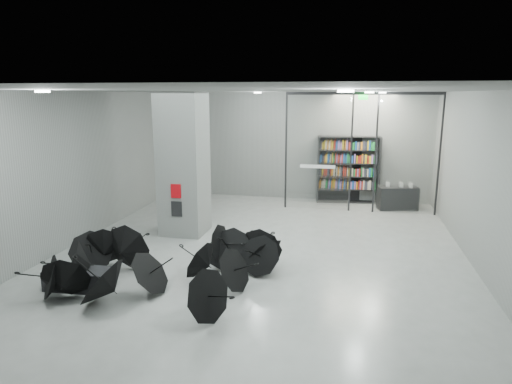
% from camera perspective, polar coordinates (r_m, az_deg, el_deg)
% --- Properties ---
extents(room, '(14.00, 14.02, 4.01)m').
position_cam_1_polar(room, '(10.06, -0.13, 6.18)').
color(room, gray).
rests_on(room, ground).
extents(column, '(1.20, 1.20, 4.00)m').
position_cam_1_polar(column, '(12.80, -9.22, 3.54)').
color(column, slate).
rests_on(column, ground).
extents(fire_cabinet, '(0.28, 0.04, 0.38)m').
position_cam_1_polar(fire_cabinet, '(12.35, -10.15, 0.12)').
color(fire_cabinet, '#A50A07').
rests_on(fire_cabinet, column).
extents(info_panel, '(0.30, 0.03, 0.42)m').
position_cam_1_polar(info_panel, '(12.46, -10.06, -2.13)').
color(info_panel, black).
rests_on(info_panel, column).
extents(exit_sign, '(0.30, 0.06, 0.15)m').
position_cam_1_polar(exit_sign, '(15.08, 13.47, 11.62)').
color(exit_sign, '#0CE533').
rests_on(exit_sign, room).
extents(glass_partition, '(5.06, 0.08, 4.00)m').
position_cam_1_polar(glass_partition, '(15.38, 13.12, 5.52)').
color(glass_partition, silver).
rests_on(glass_partition, ground).
extents(bench, '(1.33, 0.63, 0.42)m').
position_cam_1_polar(bench, '(10.07, -21.66, -10.23)').
color(bench, black).
rests_on(bench, ground).
extents(bookshelf, '(2.26, 0.76, 2.44)m').
position_cam_1_polar(bookshelf, '(16.74, 11.62, 2.81)').
color(bookshelf, black).
rests_on(bookshelf, ground).
extents(shop_counter, '(1.42, 0.83, 0.80)m').
position_cam_1_polar(shop_counter, '(16.27, 17.57, -0.75)').
color(shop_counter, black).
rests_on(shop_counter, ground).
extents(umbrella_cluster, '(5.33, 3.87, 1.32)m').
position_cam_1_polar(umbrella_cluster, '(9.83, -11.51, -9.50)').
color(umbrella_cluster, black).
rests_on(umbrella_cluster, ground).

